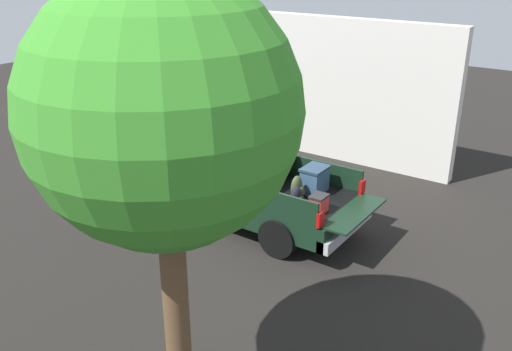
# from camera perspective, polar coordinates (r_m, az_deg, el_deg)

# --- Properties ---
(ground_plane) EXTENTS (40.00, 40.00, 0.00)m
(ground_plane) POSITION_cam_1_polar(r_m,az_deg,el_deg) (12.32, -2.30, -4.11)
(ground_plane) COLOR black
(pickup_truck) EXTENTS (6.05, 2.06, 2.23)m
(pickup_truck) POSITION_cam_1_polar(r_m,az_deg,el_deg) (12.13, -3.75, 0.41)
(pickup_truck) COLOR black
(pickup_truck) RESTS_ON ground_plane
(building_facade) EXTENTS (9.44, 0.36, 3.86)m
(building_facade) POSITION_cam_1_polar(r_m,az_deg,el_deg) (15.98, 3.82, 9.53)
(building_facade) COLOR silver
(building_facade) RESTS_ON ground_plane
(tree_background) EXTENTS (2.97, 2.97, 5.46)m
(tree_background) POSITION_cam_1_polar(r_m,az_deg,el_deg) (5.85, -9.62, 6.46)
(tree_background) COLOR brown
(tree_background) RESTS_ON ground_plane
(trash_can) EXTENTS (0.60, 0.60, 0.98)m
(trash_can) POSITION_cam_1_polar(r_m,az_deg,el_deg) (16.77, -7.82, 4.91)
(trash_can) COLOR #2D2D33
(trash_can) RESTS_ON ground_plane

